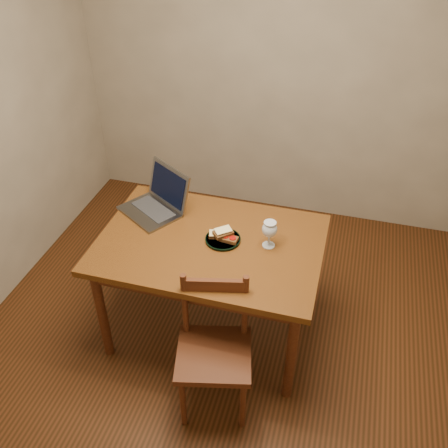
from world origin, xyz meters
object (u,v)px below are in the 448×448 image
(table, at_px, (210,253))
(plate, at_px, (223,240))
(laptop, at_px, (158,200))
(chair, at_px, (214,345))
(milk_glass, at_px, (269,234))

(table, height_order, plate, plate)
(table, bearing_deg, laptop, 150.56)
(table, height_order, laptop, laptop)
(chair, relative_size, milk_glass, 2.79)
(chair, bearing_deg, milk_glass, 59.97)
(milk_glass, bearing_deg, table, -170.93)
(laptop, bearing_deg, chair, -19.33)
(table, bearing_deg, milk_glass, 9.07)
(plate, distance_m, milk_glass, 0.28)
(table, height_order, chair, chair)
(table, bearing_deg, chair, -71.36)
(table, distance_m, milk_glass, 0.38)
(chair, xyz_separation_m, laptop, (-0.58, 0.73, 0.35))
(table, xyz_separation_m, chair, (0.17, -0.50, -0.19))
(laptop, bearing_deg, table, 2.97)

